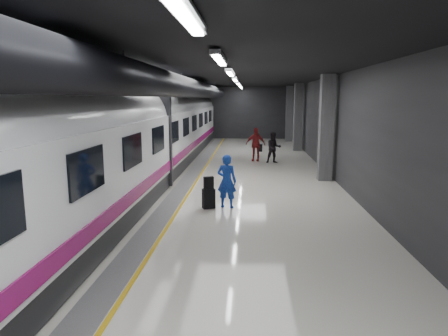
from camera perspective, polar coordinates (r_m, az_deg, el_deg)
name	(u,v)px	position (r m, az deg, el deg)	size (l,w,h in m)	color
ground	(216,189)	(15.72, -1.16, -2.96)	(40.00, 40.00, 0.00)	beige
platform_hall	(211,98)	(16.30, -1.94, 10.03)	(10.02, 40.02, 4.51)	black
train	(133,136)	(15.99, -12.89, 4.52)	(3.05, 38.00, 4.05)	black
traveler_main	(227,181)	(12.87, 0.39, -1.89)	(0.64, 0.42, 1.75)	blue
suitcase_main	(209,198)	(12.92, -2.21, -4.37)	(0.39, 0.25, 0.64)	black
shoulder_bag	(209,183)	(12.78, -2.21, -2.13)	(0.31, 0.16, 0.41)	black
traveler_far_a	(274,148)	(21.98, 7.12, 2.91)	(0.82, 0.64, 1.69)	black
traveler_far_b	(256,144)	(22.62, 4.53, 3.39)	(1.11, 0.46, 1.89)	maroon
suitcase_far	(260,148)	(26.77, 5.13, 2.89)	(0.33, 0.21, 0.48)	black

